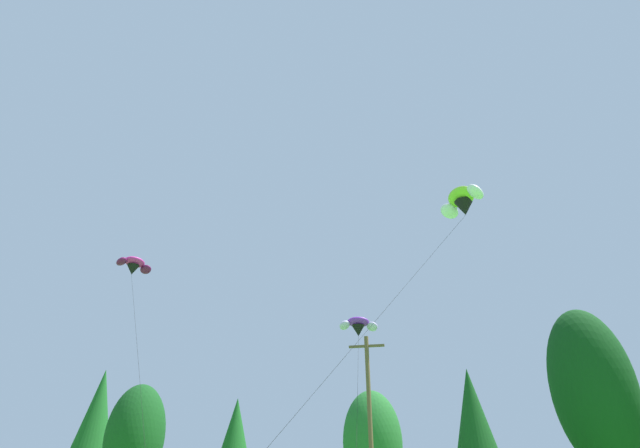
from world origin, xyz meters
TOP-DOWN VIEW (x-y plane):
  - treeline_tree_c at (-24.19, 45.26)m, footprint 4.40×4.40m
  - treeline_tree_d at (-16.86, 39.83)m, footprint 4.53×4.53m
  - treeline_tree_e at (-10.31, 44.41)m, footprint 3.70×3.70m
  - treeline_tree_f at (1.64, 40.09)m, footprint 4.25×4.25m
  - treeline_tree_g at (9.02, 42.08)m, footprint 3.98×3.98m
  - treeline_tree_h at (17.72, 41.96)m, footprint 5.83×5.83m
  - utility_pole at (2.29, 31.97)m, footprint 2.20×0.26m
  - parafoil_kite_high_magenta at (-16.04, 33.98)m, footprint 11.38×12.39m
  - parafoil_kite_mid_lime_white at (9.28, 31.56)m, footprint 13.01×13.66m
  - parafoil_kite_far_purple at (1.28, 36.94)m, footprint 2.98×15.37m

SIDE VIEW (x-z plane):
  - treeline_tree_f at x=1.64m, z-range 0.95..10.01m
  - utility_pole at x=2.29m, z-range 0.27..11.16m
  - treeline_tree_e at x=-10.31m, z-range 1.21..10.77m
  - treeline_tree_d at x=-16.86m, z-range 1.06..11.17m
  - treeline_tree_g at x=9.02m, z-range 1.37..12.18m
  - treeline_tree_c at x=-24.19m, z-range 1.61..14.34m
  - treeline_tree_h at x=17.72m, z-range 1.57..16.49m
  - parafoil_kite_far_purple at x=1.28m, z-range 6.96..19.20m
  - parafoil_kite_high_magenta at x=-16.04m, z-range 9.27..26.91m
  - parafoil_kite_mid_lime_white at x=9.28m, z-range 10.11..29.22m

